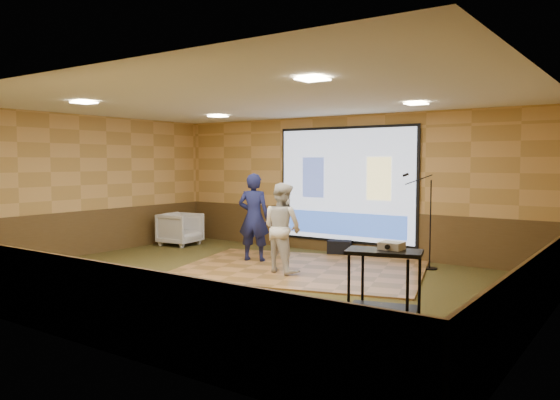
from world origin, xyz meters
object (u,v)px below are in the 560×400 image
Objects in this scene: player_right at (282,228)px; banquet_chair at (180,229)px; mic_stand at (427,243)px; dance_floor at (302,269)px; duffel_bag at (339,248)px; player_left at (254,217)px; projector_screen at (345,186)px; projector at (392,246)px; av_table at (384,274)px.

player_right is 4.17m from banquet_chair.
mic_stand reaches higher than banquet_chair.
mic_stand is (1.95, 1.94, -0.34)m from player_right.
dance_floor is 8.81× the size of duffel_bag.
player_left is 0.97× the size of mic_stand.
banquet_chair is (-4.00, 0.84, 0.37)m from dance_floor.
projector_screen is at bearing 158.59° from mic_stand.
mic_stand is 2.15m from duffel_bag.
mic_stand is at bearing -11.33° from duffel_bag.
projector is at bearing 159.24° from player_right.
mic_stand is (2.07, -0.64, -0.98)m from projector_screen.
projector_screen is 1.85× the size of mic_stand.
player_right is 2.45m from duffel_bag.
mic_stand reaches higher than player_left.
dance_floor is 4.66× the size of av_table.
duffel_bag is (-2.93, 4.23, -0.50)m from av_table.
dance_floor is at bearing -107.76° from banquet_chair.
banquet_chair is at bearing 168.14° from dance_floor.
player_left is (-1.20, 0.11, 0.89)m from dance_floor.
player_right is 3.36m from projector.
player_left is 2.94m from banquet_chair.
projector is at bearing 128.67° from player_left.
projector_screen is at bearing 87.20° from duffel_bag.
dance_floor is 2.74× the size of player_right.
duffel_bag is (-0.01, -0.22, -1.32)m from projector_screen.
av_table is (3.92, -2.49, -0.25)m from player_left.
projector_screen reaches higher than dance_floor.
mic_stand is 2.10× the size of banquet_chair.
av_table is at bearing 127.29° from player_left.
banquet_chair is (-3.79, -1.22, -1.09)m from projector_screen.
dance_floor is at bearing 138.68° from av_table.
av_table is at bearing -41.32° from dance_floor.
player_left reaches higher than dance_floor.
av_table is at bearing -81.80° from mic_stand.
banquet_chair is at bearing -7.83° from player_right.
projector_screen is 12.14× the size of projector.
player_left is 1.86× the size of av_table.
projector is (2.85, -1.78, 0.15)m from player_right.
dance_floor is at bearing -88.17° from player_right.
av_table is at bearing -121.56° from banquet_chair.
av_table is (2.71, -2.38, 0.64)m from dance_floor.
banquet_chair is (-5.87, -0.59, -0.10)m from mic_stand.
player_left is 1.28m from player_right.
mic_stand is (1.86, 1.43, 0.48)m from dance_floor.
player_left reaches higher than av_table.
mic_stand is 3.61× the size of duffel_bag.
projector_screen is 6.69× the size of duffel_bag.
mic_stand is 5.90m from banquet_chair.
player_right is at bearing -86.73° from duffel_bag.
player_left is 6.38× the size of projector.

